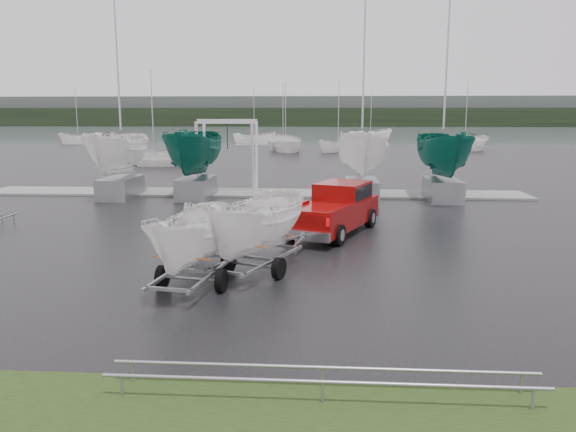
{
  "coord_description": "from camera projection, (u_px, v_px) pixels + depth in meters",
  "views": [
    {
      "loc": [
        4.0,
        -17.87,
        4.47
      ],
      "look_at": [
        2.82,
        -0.19,
        1.2
      ],
      "focal_mm": 35.0,
      "sensor_mm": 36.0,
      "label": 1
    }
  ],
  "objects": [
    {
      "name": "moored_boat_4",
      "position": [
        79.0,
        144.0,
        82.23
      ],
      "size": [
        3.37,
        3.4,
        11.3
      ],
      "rotation": [
        0.0,
        0.0,
        5.81
      ],
      "color": "white",
      "rests_on": "ground"
    },
    {
      "name": "moored_boat_0",
      "position": [
        155.0,
        166.0,
        47.76
      ],
      "size": [
        2.89,
        2.83,
        11.39
      ],
      "rotation": [
        0.0,
        0.0,
        4.6
      ],
      "color": "white",
      "rests_on": "ground"
    },
    {
      "name": "keelboat_2",
      "position": [
        363.0,
        123.0,
        28.3
      ],
      "size": [
        2.48,
        3.2,
        10.66
      ],
      "color": "gray",
      "rests_on": "ground"
    },
    {
      "name": "pickup_truck",
      "position": [
        336.0,
        207.0,
        21.17
      ],
      "size": [
        3.78,
        5.79,
        1.83
      ],
      "rotation": [
        0.0,
        0.0,
        -0.38
      ],
      "color": "#780706",
      "rests_on": "ground"
    },
    {
      "name": "keelboat_1",
      "position": [
        194.0,
        121.0,
        29.05
      ],
      "size": [
        2.53,
        3.2,
        7.82
      ],
      "color": "gray",
      "rests_on": "ground"
    },
    {
      "name": "moored_boat_3",
      "position": [
        464.0,
        151.0,
        65.98
      ],
      "size": [
        3.8,
        3.78,
        11.6
      ],
      "rotation": [
        0.0,
        0.0,
        2.14
      ],
      "color": "white",
      "rests_on": "ground"
    },
    {
      "name": "trailer_hitched",
      "position": [
        256.0,
        174.0,
        15.32
      ],
      "size": [
        2.44,
        3.78,
        5.2
      ],
      "rotation": [
        0.0,
        0.0,
        -0.38
      ],
      "color": "gray",
      "rests_on": "ground"
    },
    {
      "name": "moored_boat_5",
      "position": [
        370.0,
        141.0,
        89.23
      ],
      "size": [
        4.04,
        4.0,
        11.93
      ],
      "rotation": [
        0.0,
        0.0,
        2.03
      ],
      "color": "white",
      "rests_on": "ground"
    },
    {
      "name": "far_hill",
      "position": [
        314.0,
        111.0,
        192.36
      ],
      "size": [
        300.0,
        6.0,
        10.0
      ],
      "primitive_type": "cube",
      "color": "#4C5651",
      "rests_on": "ground"
    },
    {
      "name": "dock",
      "position": [
        253.0,
        193.0,
        31.35
      ],
      "size": [
        30.0,
        3.0,
        0.12
      ],
      "primitive_type": "cube",
      "color": "gray",
      "rests_on": "ground"
    },
    {
      "name": "moored_boat_2",
      "position": [
        338.0,
        152.0,
        64.41
      ],
      "size": [
        3.22,
        3.22,
        10.98
      ],
      "rotation": [
        0.0,
        0.0,
        5.47
      ],
      "color": "white",
      "rests_on": "ground"
    },
    {
      "name": "trailer_parked",
      "position": [
        192.0,
        190.0,
        14.09
      ],
      "size": [
        1.86,
        3.73,
        4.72
      ],
      "rotation": [
        0.0,
        0.0,
        -0.15
      ],
      "color": "gray",
      "rests_on": "ground"
    },
    {
      "name": "lake",
      "position": [
        306.0,
        134.0,
        116.73
      ],
      "size": [
        300.0,
        300.0,
        0.0
      ],
      "primitive_type": "plane",
      "color": "slate",
      "rests_on": "ground"
    },
    {
      "name": "mast_rack_2",
      "position": [
        323.0,
        375.0,
        8.96
      ],
      "size": [
        7.0,
        0.56,
        0.06
      ],
      "color": "gray",
      "rests_on": "ground"
    },
    {
      "name": "keelboat_0",
      "position": [
        117.0,
        126.0,
        29.15
      ],
      "size": [
        2.4,
        3.2,
        10.57
      ],
      "color": "gray",
      "rests_on": "ground"
    },
    {
      "name": "moored_boat_7",
      "position": [
        254.0,
        144.0,
        82.04
      ],
      "size": [
        3.48,
        3.44,
        11.51
      ],
      "rotation": [
        0.0,
        0.0,
        1.2
      ],
      "color": "white",
      "rests_on": "ground"
    },
    {
      "name": "treeline",
      "position": [
        314.0,
        117.0,
        184.87
      ],
      "size": [
        300.0,
        8.0,
        6.0
      ],
      "primitive_type": "cube",
      "color": "black",
      "rests_on": "ground"
    },
    {
      "name": "moored_boat_1",
      "position": [
        286.0,
        152.0,
        65.23
      ],
      "size": [
        3.6,
        3.65,
        11.88
      ],
      "rotation": [
        0.0,
        0.0,
        3.4
      ],
      "color": "white",
      "rests_on": "ground"
    },
    {
      "name": "keelboat_3",
      "position": [
        446.0,
        124.0,
        28.33
      ],
      "size": [
        2.45,
        3.2,
        10.62
      ],
      "color": "gray",
      "rests_on": "ground"
    },
    {
      "name": "boat_hoist",
      "position": [
        228.0,
        146.0,
        30.97
      ],
      "size": [
        3.3,
        2.18,
        4.12
      ],
      "color": "silver",
      "rests_on": "ground"
    },
    {
      "name": "ground_plane",
      "position": [
        204.0,
        249.0,
        18.6
      ],
      "size": [
        120.0,
        120.0,
        0.0
      ],
      "primitive_type": "plane",
      "color": "black",
      "rests_on": "ground"
    },
    {
      "name": "moored_boat_6",
      "position": [
        283.0,
        150.0,
        67.48
      ],
      "size": [
        3.16,
        3.2,
        11.28
      ],
      "rotation": [
        0.0,
        0.0,
        2.81
      ],
      "color": "white",
      "rests_on": "ground"
    }
  ]
}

